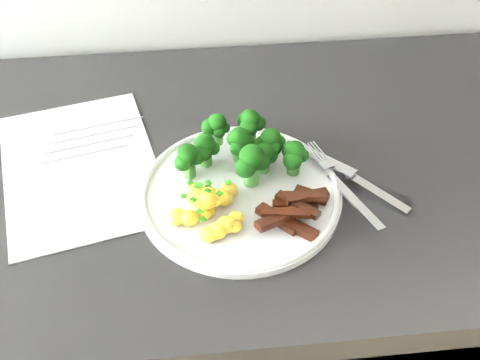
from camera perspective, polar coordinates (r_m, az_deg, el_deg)
The scene contains 8 objects.
counter at distance 1.12m, azimuth -3.24°, elevation -15.02°, with size 2.31×0.58×0.87m.
recipe_paper at distance 0.81m, azimuth -15.57°, elevation 1.37°, with size 0.26×0.32×0.00m.
plate at distance 0.73m, azimuth 0.00°, elevation -1.27°, with size 0.26×0.26×0.01m.
broccoli at distance 0.74m, azimuth 0.41°, elevation 3.38°, with size 0.17×0.11×0.06m.
potatoes at distance 0.69m, azimuth -3.19°, elevation -2.72°, with size 0.09×0.09×0.04m.
beef_strips at distance 0.70m, azimuth 5.40°, elevation -2.91°, with size 0.10×0.09×0.02m.
fork at distance 0.74m, azimuth 10.29°, elevation -0.77°, with size 0.07×0.17×0.02m.
knife at distance 0.76m, azimuth 11.88°, elevation -0.35°, with size 0.14×0.15×0.02m.
Camera 1 is at (-0.04, 1.11, 1.40)m, focal length 43.04 mm.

